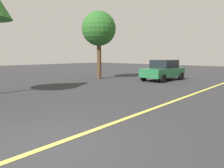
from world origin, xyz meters
The scene contains 4 objects.
ground_plane centered at (0.00, 0.00, 0.00)m, with size 80.00×80.00×0.00m, color #2D2D30.
lane_marking_centre centered at (3.00, 0.00, 0.01)m, with size 28.00×0.16×0.01m, color #E0D14C.
car_green_approaching centered at (13.02, 4.21, 0.83)m, with size 4.09×2.25×1.67m.
tree_left_verge centered at (10.32, 8.91, 4.23)m, with size 2.89×2.89×5.72m.
Camera 1 is at (-2.33, -3.98, 2.01)m, focal length 33.26 mm.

